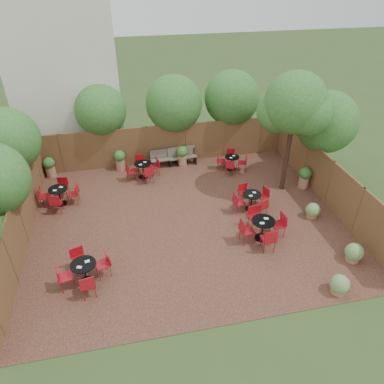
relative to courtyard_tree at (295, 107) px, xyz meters
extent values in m
plane|color=#354F23|center=(-4.65, -1.40, -3.84)|extent=(80.00, 80.00, 0.00)
cube|color=#331914|center=(-4.65, -1.40, -3.83)|extent=(12.00, 10.00, 0.02)
cube|color=brown|center=(-4.65, 3.60, -2.84)|extent=(12.00, 0.08, 2.00)
cube|color=brown|center=(-10.65, -1.40, -2.84)|extent=(0.08, 10.00, 2.00)
cube|color=brown|center=(1.35, -1.40, -2.84)|extent=(0.08, 10.00, 2.00)
cube|color=silver|center=(-9.15, 6.60, 0.16)|extent=(5.00, 4.00, 8.00)
sphere|color=#2B6420|center=(-11.25, 1.60, -1.06)|extent=(2.57, 2.57, 2.57)
sphere|color=#2B6420|center=(-7.65, 4.30, -1.11)|extent=(2.42, 2.42, 2.42)
sphere|color=#2B6420|center=(-4.15, 4.20, -1.01)|extent=(2.76, 2.76, 2.76)
sphere|color=#2B6420|center=(-1.15, 4.40, -1.00)|extent=(2.77, 2.77, 2.77)
sphere|color=#2B6420|center=(1.95, 0.60, -1.03)|extent=(2.69, 2.69, 2.69)
cylinder|color=black|center=(0.01, 0.01, -1.72)|extent=(0.23, 0.23, 4.19)
sphere|color=#2B6420|center=(0.01, 0.01, 0.17)|extent=(2.48, 2.48, 2.48)
sphere|color=#2B6420|center=(-0.49, 0.41, -0.29)|extent=(1.74, 1.74, 1.74)
sphere|color=#2B6420|center=(0.41, -0.39, -0.13)|extent=(1.81, 1.81, 1.81)
cube|color=brown|center=(-4.87, 3.15, -3.42)|extent=(1.39, 0.48, 0.05)
cube|color=brown|center=(-4.87, 3.33, -3.18)|extent=(1.37, 0.18, 0.41)
cube|color=black|center=(-5.49, 3.15, -3.63)|extent=(0.08, 0.41, 0.37)
cube|color=black|center=(-4.25, 3.15, -3.63)|extent=(0.08, 0.41, 0.37)
cube|color=brown|center=(-3.97, 3.15, -3.41)|extent=(1.45, 0.53, 0.05)
cube|color=brown|center=(-3.97, 3.34, -3.15)|extent=(1.43, 0.21, 0.43)
cube|color=black|center=(-4.62, 3.15, -3.63)|extent=(0.09, 0.43, 0.38)
cube|color=black|center=(-3.33, 3.15, -3.63)|extent=(0.09, 0.43, 0.38)
cylinder|color=black|center=(-1.71, 2.15, -3.80)|extent=(0.41, 0.41, 0.03)
cylinder|color=black|center=(-1.71, 2.15, -3.47)|extent=(0.05, 0.05, 0.65)
cylinder|color=black|center=(-1.71, 2.15, -3.14)|extent=(0.71, 0.71, 0.03)
cube|color=white|center=(-1.59, 2.23, -3.12)|extent=(0.15, 0.13, 0.01)
cube|color=white|center=(-1.80, 2.04, -3.12)|extent=(0.15, 0.13, 0.01)
cylinder|color=black|center=(-1.92, -1.22, -3.80)|extent=(0.44, 0.44, 0.03)
cylinder|color=black|center=(-1.92, -1.22, -3.44)|extent=(0.05, 0.05, 0.70)
cylinder|color=black|center=(-1.92, -1.22, -3.08)|extent=(0.76, 0.76, 0.03)
cube|color=white|center=(-1.80, -1.14, -3.06)|extent=(0.16, 0.13, 0.02)
cube|color=white|center=(-2.02, -1.34, -3.06)|extent=(0.16, 0.13, 0.02)
cylinder|color=black|center=(-6.02, 2.28, -3.80)|extent=(0.44, 0.44, 0.03)
cylinder|color=black|center=(-6.02, 2.28, -3.44)|extent=(0.05, 0.05, 0.71)
cylinder|color=black|center=(-6.02, 2.28, -3.08)|extent=(0.77, 0.77, 0.03)
cube|color=white|center=(-5.90, 2.36, -3.06)|extent=(0.16, 0.12, 0.02)
cube|color=white|center=(-6.12, 2.16, -3.06)|extent=(0.16, 0.12, 0.02)
cylinder|color=black|center=(-2.16, -3.06, -3.80)|extent=(0.49, 0.49, 0.03)
cylinder|color=black|center=(-2.16, -3.06, -3.40)|extent=(0.06, 0.06, 0.78)
cylinder|color=black|center=(-2.16, -3.06, -3.00)|extent=(0.85, 0.85, 0.03)
cube|color=white|center=(-2.03, -2.97, -2.97)|extent=(0.17, 0.13, 0.02)
cube|color=white|center=(-2.28, -3.19, -2.97)|extent=(0.17, 0.13, 0.02)
cylinder|color=black|center=(-9.65, 0.81, -3.80)|extent=(0.46, 0.46, 0.03)
cylinder|color=black|center=(-9.65, 0.81, -3.43)|extent=(0.05, 0.05, 0.72)
cylinder|color=black|center=(-9.65, 0.81, -3.06)|extent=(0.79, 0.79, 0.03)
cube|color=white|center=(-9.53, 0.89, -3.04)|extent=(0.16, 0.13, 0.02)
cube|color=white|center=(-9.76, 0.68, -3.04)|extent=(0.16, 0.13, 0.02)
cylinder|color=black|center=(-8.45, -3.89, -3.80)|extent=(0.47, 0.47, 0.03)
cylinder|color=black|center=(-8.45, -3.89, -3.42)|extent=(0.05, 0.05, 0.74)
cylinder|color=black|center=(-8.45, -3.89, -3.04)|extent=(0.80, 0.80, 0.03)
cube|color=white|center=(-8.33, -3.81, -3.02)|extent=(0.17, 0.15, 0.02)
cube|color=white|center=(-8.56, -4.02, -3.02)|extent=(0.17, 0.15, 0.02)
cylinder|color=#99694C|center=(-7.04, 3.30, -3.55)|extent=(0.46, 0.46, 0.53)
sphere|color=#2B6420|center=(-7.04, 3.30, -3.08)|extent=(0.55, 0.55, 0.55)
cylinder|color=#99694C|center=(-4.00, 3.10, -3.55)|extent=(0.46, 0.46, 0.53)
sphere|color=#2B6420|center=(-4.00, 3.10, -3.08)|extent=(0.55, 0.55, 0.55)
cylinder|color=#99694C|center=(-10.30, 3.30, -3.56)|extent=(0.45, 0.45, 0.51)
sphere|color=#2B6420|center=(-10.30, 3.30, -3.10)|extent=(0.54, 0.54, 0.54)
cylinder|color=#99694C|center=(1.00, -0.08, -3.56)|extent=(0.45, 0.45, 0.52)
sphere|color=#2B6420|center=(1.00, -0.08, -3.10)|extent=(0.54, 0.54, 0.54)
cylinder|color=#99694C|center=(0.49, -4.78, -3.71)|extent=(0.46, 0.46, 0.21)
sphere|color=#5F8645|center=(0.49, -4.78, -3.45)|extent=(0.62, 0.62, 0.62)
cylinder|color=#99694C|center=(-0.76, -5.96, -3.71)|extent=(0.44, 0.44, 0.20)
sphere|color=#5F8645|center=(-0.76, -5.96, -3.46)|extent=(0.60, 0.60, 0.60)
cylinder|color=#99694C|center=(0.31, -2.23, -3.72)|extent=(0.42, 0.42, 0.19)
sphere|color=#5F8645|center=(0.31, -2.23, -3.48)|extent=(0.57, 0.57, 0.57)
camera|label=1|loc=(-6.81, -12.47, 4.98)|focal=33.49mm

